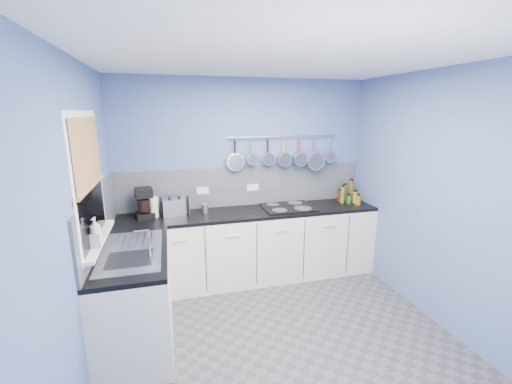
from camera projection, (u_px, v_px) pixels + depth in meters
name	position (u px, v px, depth m)	size (l,w,h in m)	color
floor	(281.00, 337.00, 3.15)	(3.20, 3.00, 0.02)	#47474C
ceiling	(287.00, 56.00, 2.56)	(3.20, 3.00, 0.02)	white
wall_back	(245.00, 178.00, 4.27)	(3.20, 0.02, 2.50)	#4E659A
wall_front	(401.00, 310.00, 1.44)	(3.20, 0.02, 2.50)	#4E659A
wall_left	(80.00, 228.00, 2.45)	(0.02, 3.00, 2.50)	#4E659A
wall_right	(437.00, 199.00, 3.26)	(0.02, 3.00, 2.50)	#4E659A
backsplash_back	(245.00, 186.00, 4.27)	(3.20, 0.02, 0.50)	slate
backsplash_left	(100.00, 216.00, 3.04)	(0.02, 1.80, 0.50)	slate
cabinet_run_back	(251.00, 246.00, 4.17)	(3.20, 0.60, 0.86)	silver
worktop_back	(251.00, 212.00, 4.07)	(3.20, 0.60, 0.04)	black
cabinet_run_left	(136.00, 299.00, 3.00)	(0.60, 1.20, 0.86)	silver
worktop_left	(132.00, 253.00, 2.90)	(0.60, 1.20, 0.04)	black
window_frame	(89.00, 180.00, 2.67)	(0.01, 1.00, 1.10)	white
window_glass	(89.00, 180.00, 2.67)	(0.01, 0.90, 1.00)	black
bamboo_blind	(87.00, 153.00, 2.62)	(0.01, 0.90, 0.55)	#96784B
window_sill	(99.00, 239.00, 2.80)	(0.10, 0.98, 0.03)	white
sink_unit	(132.00, 251.00, 2.89)	(0.50, 0.95, 0.01)	silver
mixer_tap	(149.00, 243.00, 2.73)	(0.12, 0.08, 0.26)	silver
socket_left	(203.00, 190.00, 4.13)	(0.15, 0.01, 0.09)	white
socket_right	(253.00, 187.00, 4.29)	(0.15, 0.01, 0.09)	white
pot_rail	(283.00, 137.00, 4.21)	(0.02, 0.02, 1.45)	silver
soap_bottle_a	(95.00, 232.00, 2.59)	(0.09, 0.09, 0.24)	white
soap_bottle_b	(96.00, 236.00, 2.59)	(0.08, 0.08, 0.17)	white
paper_towel	(154.00, 207.00, 3.81)	(0.11, 0.11, 0.24)	white
coffee_maker	(144.00, 203.00, 3.78)	(0.19, 0.21, 0.34)	black
toaster	(175.00, 206.00, 3.91)	(0.31, 0.18, 0.20)	silver
canister	(205.00, 208.00, 3.97)	(0.08, 0.08, 0.12)	silver
hob	(288.00, 207.00, 4.22)	(0.64, 0.56, 0.01)	black
pan_0	(235.00, 154.00, 4.09)	(0.22, 0.06, 0.41)	silver
pan_1	(252.00, 151.00, 4.14)	(0.15, 0.09, 0.34)	silver
pan_2	(268.00, 151.00, 4.19)	(0.16, 0.09, 0.35)	silver
pan_3	(283.00, 151.00, 4.25)	(0.18, 0.11, 0.37)	silver
pan_4	(299.00, 151.00, 4.30)	(0.19, 0.12, 0.38)	silver
pan_5	(313.00, 153.00, 4.36)	(0.25, 0.13, 0.44)	silver
pan_6	(328.00, 149.00, 4.41)	(0.16, 0.11, 0.35)	silver
condiment_0	(351.00, 191.00, 4.51)	(0.07, 0.07, 0.28)	brown
condiment_1	(344.00, 193.00, 4.49)	(0.07, 0.07, 0.22)	brown
condiment_2	(340.00, 196.00, 4.48)	(0.06, 0.06, 0.16)	#4C190C
condiment_3	(355.00, 197.00, 4.41)	(0.06, 0.06, 0.15)	olive
condiment_4	(349.00, 199.00, 4.40)	(0.07, 0.07, 0.11)	#265919
condiment_5	(343.00, 195.00, 4.39)	(0.05, 0.05, 0.22)	#3F721E
condiment_6	(358.00, 200.00, 4.32)	(0.07, 0.07, 0.13)	#8C5914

